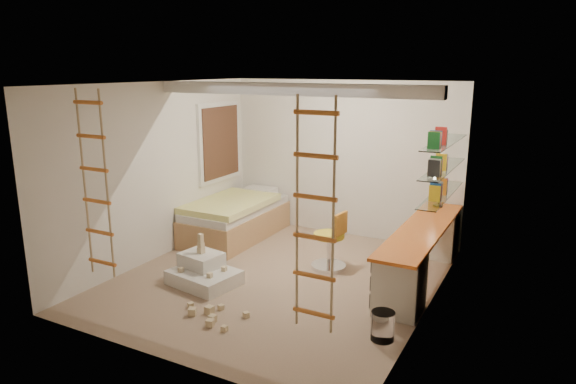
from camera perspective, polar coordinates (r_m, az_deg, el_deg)
The scene contains 15 objects.
floor at distance 7.07m, azimuth -1.15°, elevation -9.61°, with size 4.50×4.50×0.00m, color #93775F.
ceiling_beam at distance 6.76m, azimuth -0.00°, elevation 11.35°, with size 4.00×0.18×0.16m, color white.
window_frame at distance 8.91m, azimuth -7.65°, elevation 5.53°, with size 0.06×1.15×1.35m, color white.
window_blind at distance 8.88m, azimuth -7.44°, elevation 5.52°, with size 0.02×1.00×1.20m, color #4C2D1E.
rope_ladder_left at distance 6.11m, azimuth -20.61°, elevation 0.69°, with size 0.41×0.04×2.13m, color orange, non-canonical shape.
rope_ladder_right at distance 4.51m, azimuth 3.00°, elevation -2.87°, with size 0.41×0.04×2.13m, color orange, non-canonical shape.
waste_bin at distance 5.65m, azimuth 10.48°, elevation -14.41°, with size 0.25×0.25×0.31m, color white.
desk at distance 7.11m, azimuth 14.60°, elevation -6.44°, with size 0.56×2.80×0.75m.
shelves at distance 7.05m, azimuth 16.86°, elevation 2.50°, with size 0.25×1.80×0.71m.
bed at distance 8.67m, azimuth -5.80°, elevation -2.90°, with size 1.02×2.00×0.69m.
task_lamp at distance 7.82m, azimuth 16.25°, elevation 0.89°, with size 0.14×0.36×0.57m.
swivel_chair at distance 7.33m, azimuth 4.73°, elevation -6.18°, with size 0.55×0.55×0.84m.
play_platform at distance 6.99m, azimuth -9.38°, elevation -8.79°, with size 0.94×0.79×0.38m.
toy_blocks at distance 6.44m, azimuth -8.86°, elevation -10.42°, with size 1.30×1.11×0.65m.
books at distance 7.03m, azimuth 16.92°, elevation 3.32°, with size 0.14×0.58×0.92m.
Camera 1 is at (3.16, -5.67, 2.80)m, focal length 32.00 mm.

